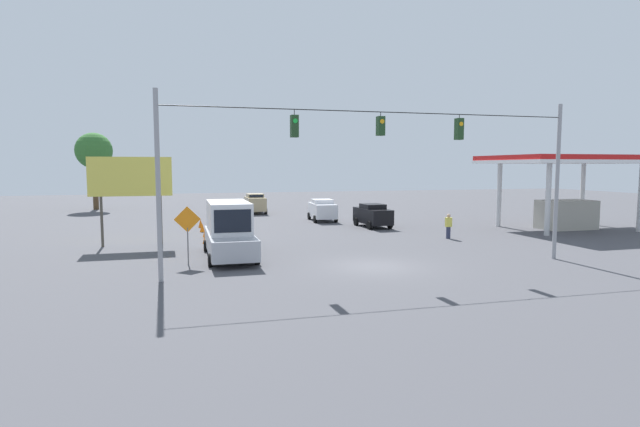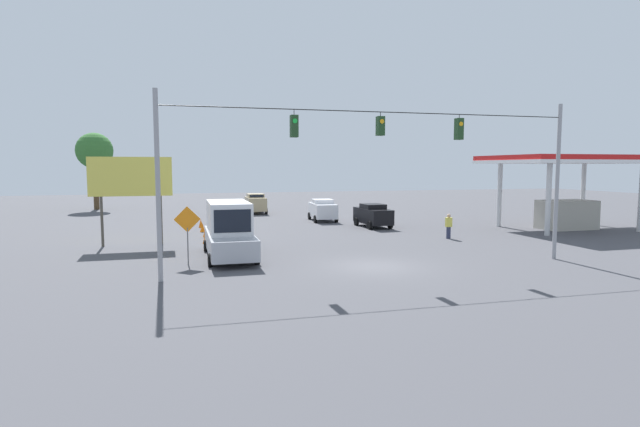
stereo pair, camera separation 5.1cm
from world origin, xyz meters
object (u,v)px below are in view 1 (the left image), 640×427
Objects in this scene: traffic_cone_second at (207,244)px; traffic_cone_farthest at (201,223)px; traffic_cone_nearest at (212,252)px; overhead_signal_span at (381,163)px; traffic_cone_fourth at (205,232)px; gas_station at (568,176)px; roadside_billboard at (130,181)px; sedan_black_oncoming_far at (373,215)px; pedestrian at (448,226)px; traffic_cone_fifth at (202,227)px; box_truck_silver_parked_shoulder at (229,230)px; sedan_tan_withflow_deep at (255,203)px; tree_horizon_left at (94,152)px; traffic_cone_third at (206,238)px; work_zone_sign at (187,224)px; sedan_white_oncoming_deep at (322,210)px.

traffic_cone_farthest is (0.01, -10.79, 0.00)m from traffic_cone_second.
traffic_cone_nearest is 1.00× the size of traffic_cone_farthest.
overhead_signal_span reaches higher than traffic_cone_fourth.
gas_station is 31.20m from roadside_billboard.
traffic_cone_second is at bearing 88.66° from traffic_cone_fourth.
gas_station is (-13.84, 5.00, 3.11)m from sedan_black_oncoming_far.
overhead_signal_span is 15.61m from traffic_cone_fourth.
gas_station reaches higher than pedestrian.
traffic_cone_fifth is 27.71m from gas_station.
box_truck_silver_parked_shoulder is 10.53× the size of traffic_cone_fourth.
traffic_cone_fifth is (7.47, -15.72, -4.57)m from overhead_signal_span.
gas_station is (-25.91, -5.24, 2.63)m from box_truck_silver_parked_shoulder.
pedestrian is at bearing 109.19° from sedan_black_oncoming_far.
pedestrian is (-15.51, -3.06, 0.49)m from traffic_cone_nearest.
pedestrian is (-15.48, 5.02, 0.49)m from traffic_cone_fourth.
sedan_tan_withflow_deep is at bearing -42.13° from gas_station.
sedan_tan_withflow_deep is at bearing -104.95° from traffic_cone_second.
traffic_cone_third is at bearing 110.49° from tree_horizon_left.
traffic_cone_third is 2.94m from traffic_cone_fourth.
pedestrian is (-16.71, -4.47, -1.17)m from work_zone_sign.
sedan_black_oncoming_far is at bearing -70.81° from pedestrian.
gas_station reaches higher than traffic_cone_fifth.
traffic_cone_nearest and traffic_cone_fourth have the same top height.
traffic_cone_third is (13.08, 5.17, -0.63)m from sedan_black_oncoming_far.
traffic_cone_farthest is at bearing -67.90° from overhead_signal_span.
work_zone_sign is (1.10, 4.16, 1.66)m from traffic_cone_second.
sedan_white_oncoming_deep is at bearing -67.96° from pedestrian.
traffic_cone_fifth is at bearing 67.00° from sedan_tan_withflow_deep.
traffic_cone_third is at bearing -78.73° from box_truck_silver_parked_shoulder.
traffic_cone_fifth is at bearing -87.63° from traffic_cone_fourth.
gas_station is at bearing -152.27° from overhead_signal_span.
box_truck_silver_parked_shoulder reaches higher than traffic_cone_second.
work_zone_sign is (6.89, 25.84, 0.95)m from sedan_tan_withflow_deep.
sedan_tan_withflow_deep reaches higher than traffic_cone_third.
traffic_cone_farthest is (7.49, -18.45, -4.57)m from overhead_signal_span.
box_truck_silver_parked_shoulder reaches higher than sedan_tan_withflow_deep.
overhead_signal_span is 2.82× the size of box_truck_silver_parked_shoulder.
traffic_cone_nearest is at bearing 89.77° from traffic_cone_fourth.
work_zone_sign reaches higher than sedan_tan_withflow_deep.
sedan_tan_withflow_deep reaches higher than traffic_cone_fifth.
sedan_tan_withflow_deep is (1.69, -29.33, -3.86)m from overhead_signal_span.
traffic_cone_fourth is (7.35, -12.99, -4.57)m from overhead_signal_span.
box_truck_silver_parked_shoulder reaches higher than sedan_white_oncoming_deep.
box_truck_silver_parked_shoulder is 10.53× the size of traffic_cone_fifth.
sedan_white_oncoming_deep is at bearing -64.33° from sedan_black_oncoming_far.
sedan_tan_withflow_deep is at bearing -118.00° from roadside_billboard.
sedan_tan_withflow_deep is at bearing -61.68° from sedan_white_oncoming_deep.
traffic_cone_fourth is at bearing 112.86° from tree_horizon_left.
overhead_signal_span is 4.48× the size of sedan_white_oncoming_deep.
traffic_cone_third and traffic_cone_farthest have the same top height.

